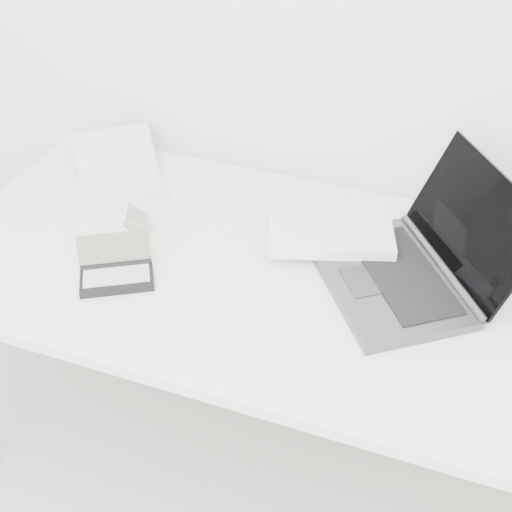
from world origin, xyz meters
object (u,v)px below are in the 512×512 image
(netbook_open_white, at_px, (121,177))
(palmtop_charcoal, at_px, (116,272))
(laptop_large, at_px, (383,251))
(desk, at_px, (274,284))

(netbook_open_white, relative_size, palmtop_charcoal, 1.70)
(laptop_large, height_order, palmtop_charcoal, laptop_large)
(desk, xyz_separation_m, netbook_open_white, (-0.51, 0.21, 0.07))
(laptop_large, distance_m, palmtop_charcoal, 0.62)
(desk, relative_size, palmtop_charcoal, 7.93)
(netbook_open_white, xyz_separation_m, palmtop_charcoal, (0.19, -0.36, -0.00))
(netbook_open_white, height_order, palmtop_charcoal, netbook_open_white)
(desk, height_order, palmtop_charcoal, palmtop_charcoal)
(laptop_large, bearing_deg, palmtop_charcoal, -101.60)
(desk, bearing_deg, laptop_large, 23.29)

